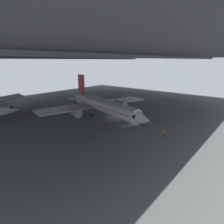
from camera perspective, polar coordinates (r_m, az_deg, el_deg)
The scene contains 7 objects.
ground_plane at distance 55.26m, azimuth 0.16°, elevation -1.82°, with size 110.00×110.00×0.00m, color slate.
hangar_structure at distance 62.46m, azimuth -10.08°, elevation 16.55°, with size 121.00×99.00×18.53m.
airplane_main at distance 55.43m, azimuth -2.89°, elevation 1.93°, with size 35.98×36.57×11.56m.
boarding_stairs at distance 48.61m, azimuth 4.40°, elevation -3.36°, with size 4.43×2.41×4.68m.
crew_worker_near_nose at distance 43.46m, azimuth 15.12°, elevation -5.90°, with size 0.51×0.34×1.61m.
crew_worker_by_stairs at distance 48.15m, azimuth 9.52°, elevation -3.42°, with size 0.29×0.54×1.69m.
baggage_tug at distance 66.73m, azimuth -3.90°, elevation 1.60°, with size 2.24×2.49×0.90m.
Camera 1 is at (-40.77, -33.62, 16.15)m, focal length 30.69 mm.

